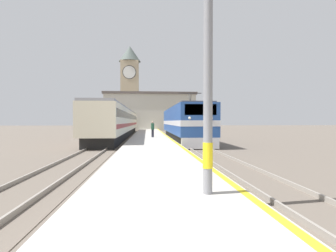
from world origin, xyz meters
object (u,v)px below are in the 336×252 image
locomotive_train (183,123)px  passenger_train (121,122)px  person_on_platform (153,129)px  clock_tower (130,84)px  catenary_mast (214,18)px

locomotive_train → passenger_train: (-7.46, 8.91, 0.13)m
passenger_train → person_on_platform: (4.22, -8.77, -0.72)m
passenger_train → clock_tower: clock_tower is taller
passenger_train → clock_tower: (-0.97, 35.05, 10.09)m
clock_tower → catenary_mast: bearing=-84.7°
locomotive_train → person_on_platform: size_ratio=10.90×
locomotive_train → person_on_platform: 3.29m
person_on_platform → clock_tower: (-5.19, 43.82, 10.81)m
person_on_platform → clock_tower: bearing=96.8°
person_on_platform → clock_tower: 45.43m
catenary_mast → person_on_platform: size_ratio=4.69×
clock_tower → person_on_platform: bearing=-83.2°
clock_tower → locomotive_train: bearing=-79.1°
passenger_train → clock_tower: 36.48m
passenger_train → person_on_platform: bearing=-64.3°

